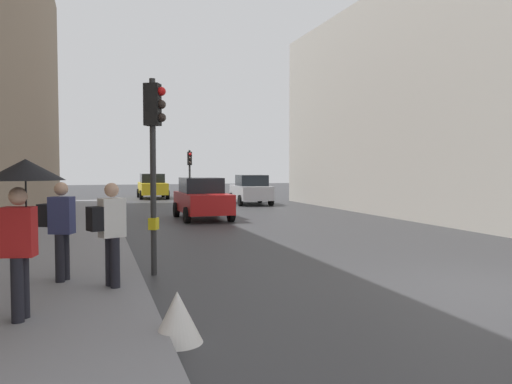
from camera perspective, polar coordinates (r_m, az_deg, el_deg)
ground_plane at (r=10.14m, az=23.43°, el=-9.90°), size 120.00×120.00×0.00m
sidewalk_kerb at (r=13.59m, az=-20.24°, el=-6.31°), size 2.84×40.00×0.16m
traffic_light_near_right at (r=10.36m, az=-11.51°, el=5.75°), size 0.45×0.36×3.97m
traffic_light_far_median at (r=31.67m, az=-7.53°, el=2.89°), size 0.25×0.43×3.29m
car_red_sedan at (r=21.52m, az=-6.14°, el=-0.74°), size 2.03×4.20×1.76m
car_yellow_taxi at (r=36.77m, az=-11.66°, el=0.67°), size 2.08×4.23×1.76m
car_silver_hatchback at (r=30.01m, az=-0.59°, el=0.26°), size 2.27×4.33×1.76m
pedestrian_with_umbrella at (r=7.28m, az=-24.87°, el=-0.20°), size 1.00×1.00×2.14m
pedestrian_with_black_backpack at (r=8.85m, az=-16.28°, el=-3.98°), size 0.66×0.48×1.77m
pedestrian_with_grey_backpack at (r=9.63m, az=-21.41°, el=-3.52°), size 0.66×0.48×1.77m
warning_sign_triangle at (r=6.52m, az=-8.92°, el=-13.83°), size 0.64×0.64×0.65m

